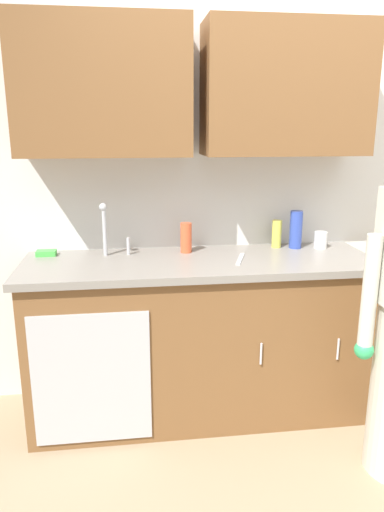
{
  "coord_description": "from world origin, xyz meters",
  "views": [
    {
      "loc": [
        -0.93,
        -1.86,
        1.65
      ],
      "look_at": [
        -0.61,
        0.55,
        1.0
      ],
      "focal_mm": 33.73,
      "sensor_mm": 36.0,
      "label": 1
    }
  ],
  "objects_px": {
    "cup_by_sink": "(320,240)",
    "knife_on_counter": "(240,259)",
    "bottle_soap": "(186,238)",
    "bottle_cleaner_spray": "(296,230)",
    "sink": "(112,264)",
    "sponge": "(46,253)",
    "bottle_water_short": "(277,234)"
  },
  "relations": [
    {
      "from": "bottle_cleaner_spray",
      "to": "sink",
      "type": "bearing_deg",
      "value": -171.11
    },
    {
      "from": "bottle_cleaner_spray",
      "to": "sponge",
      "type": "bearing_deg",
      "value": 179.57
    },
    {
      "from": "bottle_soap",
      "to": "cup_by_sink",
      "type": "height_order",
      "value": "bottle_soap"
    },
    {
      "from": "bottle_soap",
      "to": "bottle_water_short",
      "type": "height_order",
      "value": "bottle_soap"
    },
    {
      "from": "cup_by_sink",
      "to": "knife_on_counter",
      "type": "height_order",
      "value": "cup_by_sink"
    },
    {
      "from": "bottle_soap",
      "to": "sink",
      "type": "bearing_deg",
      "value": -160.37
    },
    {
      "from": "knife_on_counter",
      "to": "sponge",
      "type": "distance_m",
      "value": 1.11
    },
    {
      "from": "cup_by_sink",
      "to": "bottle_water_short",
      "type": "bearing_deg",
      "value": 167.36
    },
    {
      "from": "sink",
      "to": "bottle_soap",
      "type": "relative_size",
      "value": 2.85
    },
    {
      "from": "bottle_cleaner_spray",
      "to": "cup_by_sink",
      "type": "xyz_separation_m",
      "value": [
        0.15,
        -0.03,
        -0.06
      ]
    },
    {
      "from": "bottle_soap",
      "to": "cup_by_sink",
      "type": "relative_size",
      "value": 1.73
    },
    {
      "from": "cup_by_sink",
      "to": "bottle_cleaner_spray",
      "type": "bearing_deg",
      "value": 169.97
    },
    {
      "from": "bottle_soap",
      "to": "bottle_cleaner_spray",
      "type": "bearing_deg",
      "value": 1.65
    },
    {
      "from": "sink",
      "to": "bottle_soap",
      "type": "distance_m",
      "value": 0.47
    },
    {
      "from": "sink",
      "to": "bottle_water_short",
      "type": "distance_m",
      "value": 1.02
    },
    {
      "from": "cup_by_sink",
      "to": "sponge",
      "type": "relative_size",
      "value": 0.92
    },
    {
      "from": "bottle_soap",
      "to": "knife_on_counter",
      "type": "distance_m",
      "value": 0.35
    },
    {
      "from": "bottle_soap",
      "to": "cup_by_sink",
      "type": "distance_m",
      "value": 0.82
    },
    {
      "from": "cup_by_sink",
      "to": "knife_on_counter",
      "type": "bearing_deg",
      "value": -160.65
    },
    {
      "from": "bottle_cleaner_spray",
      "to": "bottle_water_short",
      "type": "bearing_deg",
      "value": 163.86
    },
    {
      "from": "sink",
      "to": "knife_on_counter",
      "type": "xyz_separation_m",
      "value": [
        0.71,
        -0.04,
        0.02
      ]
    },
    {
      "from": "bottle_water_short",
      "to": "sponge",
      "type": "height_order",
      "value": "bottle_water_short"
    },
    {
      "from": "sink",
      "to": "cup_by_sink",
      "type": "relative_size",
      "value": 4.93
    },
    {
      "from": "sink",
      "to": "cup_by_sink",
      "type": "bearing_deg",
      "value": 6.64
    },
    {
      "from": "sink",
      "to": "knife_on_counter",
      "type": "distance_m",
      "value": 0.71
    },
    {
      "from": "bottle_cleaner_spray",
      "to": "cup_by_sink",
      "type": "relative_size",
      "value": 2.24
    },
    {
      "from": "sink",
      "to": "sponge",
      "type": "height_order",
      "value": "sink"
    },
    {
      "from": "bottle_cleaner_spray",
      "to": "sponge",
      "type": "height_order",
      "value": "bottle_cleaner_spray"
    },
    {
      "from": "cup_by_sink",
      "to": "knife_on_counter",
      "type": "distance_m",
      "value": 0.57
    },
    {
      "from": "sink",
      "to": "knife_on_counter",
      "type": "relative_size",
      "value": 2.08
    },
    {
      "from": "knife_on_counter",
      "to": "cup_by_sink",
      "type": "bearing_deg",
      "value": -50.98
    },
    {
      "from": "bottle_soap",
      "to": "sponge",
      "type": "relative_size",
      "value": 1.6
    }
  ]
}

